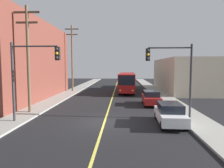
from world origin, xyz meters
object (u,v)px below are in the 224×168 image
Objects in this scene: traffic_signal_left_corner at (32,67)px; utility_pole_mid at (72,56)px; utility_pole_near at (28,54)px; traffic_signal_right_corner at (172,67)px; parked_car_red at (151,98)px; city_bus at (127,81)px; fire_hydrant at (177,104)px; parked_car_white at (170,113)px.

utility_pole_mid is at bearing 95.21° from traffic_signal_left_corner.
traffic_signal_right_corner is at bearing -6.46° from utility_pole_near.
parked_car_red is at bearing 38.37° from traffic_signal_left_corner.
city_bus is at bearing 101.22° from parked_car_red.
utility_pole_mid is 13.29× the size of fire_hydrant.
fire_hydrant is (12.26, 5.51, -3.72)m from traffic_signal_left_corner.
city_bus is 21.87m from traffic_signal_left_corner.
parked_car_red is 5.28× the size of fire_hydrant.
utility_pole_near is 0.86× the size of utility_pole_mid.
parked_car_white is 23.90m from utility_pole_mid.
utility_pole_mid is 20.94m from fire_hydrant.
utility_pole_mid is 1.86× the size of traffic_signal_right_corner.
utility_pole_near is at bearing 118.99° from traffic_signal_left_corner.
city_bus is 12.66m from parked_car_red.
traffic_signal_left_corner is (-7.61, -20.35, 2.49)m from city_bus.
parked_car_white is at bearing -58.47° from utility_pole_mid.
traffic_signal_right_corner is (12.58, -1.42, -1.15)m from utility_pole_near.
parked_car_white is (2.74, -20.26, -0.98)m from city_bus.
parked_car_red is at bearing 96.93° from traffic_signal_right_corner.
city_bus is at bearing 107.40° from fire_hydrant.
utility_pole_mid is (-12.17, 19.84, 5.41)m from parked_car_white.
traffic_signal_left_corner is 7.14× the size of fire_hydrant.
traffic_signal_right_corner is at bearing -110.94° from fire_hydrant.
parked_car_white is at bearing 0.51° from traffic_signal_left_corner.
traffic_signal_left_corner reaches higher than parked_car_red.
utility_pole_mid reaches higher than traffic_signal_left_corner.
traffic_signal_right_corner reaches higher than parked_car_white.
utility_pole_mid reaches higher than utility_pole_near.
fire_hydrant is at bearing 70.60° from parked_car_white.
city_bus is 19.04m from traffic_signal_right_corner.
city_bus is 14.55× the size of fire_hydrant.
parked_car_red is at bearing 92.09° from parked_car_white.
traffic_signal_left_corner is 13.95m from fire_hydrant.
traffic_signal_left_corner is (-10.07, -7.97, 3.46)m from parked_car_red.
utility_pole_near reaches higher than parked_car_white.
parked_car_red is (2.46, -12.38, -0.98)m from city_bus.
traffic_signal_right_corner is (12.64, -18.18, -1.95)m from utility_pole_mid.
traffic_signal_right_corner is (3.21, -18.60, 2.49)m from city_bus.
fire_hydrant is (14.08, -14.42, -5.67)m from utility_pole_mid.
city_bus reaches higher than parked_car_white.
city_bus reaches higher than fire_hydrant.
traffic_signal_left_corner and traffic_signal_right_corner have the same top height.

